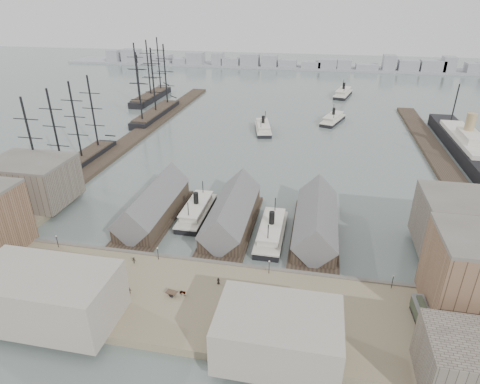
% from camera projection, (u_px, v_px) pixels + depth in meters
% --- Properties ---
extents(ground, '(900.00, 900.00, 0.00)m').
position_uv_depth(ground, '(219.00, 257.00, 112.49)').
color(ground, '#525F5C').
rests_on(ground, ground).
extents(quay, '(180.00, 30.00, 2.00)m').
position_uv_depth(quay, '(198.00, 302.00, 94.45)').
color(quay, '#796C51').
rests_on(quay, ground).
extents(seawall, '(180.00, 1.20, 2.30)m').
position_uv_depth(seawall, '(214.00, 265.00, 107.41)').
color(seawall, '#59544C').
rests_on(seawall, ground).
extents(west_wharf, '(10.00, 220.00, 1.60)m').
position_uv_depth(west_wharf, '(140.00, 133.00, 212.21)').
color(west_wharf, '#2D231C').
rests_on(west_wharf, ground).
extents(east_wharf, '(10.00, 180.00, 1.60)m').
position_uv_depth(east_wharf, '(439.00, 159.00, 177.58)').
color(east_wharf, '#2D231C').
rests_on(east_wharf, ground).
extents(ferry_shed_west, '(14.00, 42.00, 12.60)m').
position_uv_depth(ferry_shed_west, '(154.00, 206.00, 129.91)').
color(ferry_shed_west, '#2D231C').
rests_on(ferry_shed_west, ground).
extents(ferry_shed_center, '(14.00, 42.00, 12.60)m').
position_uv_depth(ferry_shed_center, '(232.00, 214.00, 125.31)').
color(ferry_shed_center, '#2D231C').
rests_on(ferry_shed_center, ground).
extents(ferry_shed_east, '(14.00, 42.00, 12.60)m').
position_uv_depth(ferry_shed_east, '(316.00, 222.00, 120.71)').
color(ferry_shed_east, '#2D231C').
rests_on(ferry_shed_east, ground).
extents(warehouse_west_back, '(26.00, 20.00, 14.00)m').
position_uv_depth(warehouse_west_back, '(32.00, 182.00, 136.76)').
color(warehouse_west_back, '#60564C').
rests_on(warehouse_west_back, west_land).
extents(warehouse_east_back, '(28.00, 20.00, 15.00)m').
position_uv_depth(warehouse_east_back, '(473.00, 226.00, 109.49)').
color(warehouse_east_back, '#60564C').
rests_on(warehouse_east_back, east_land).
extents(street_bldg_center, '(24.00, 16.00, 10.00)m').
position_uv_depth(street_bldg_center, '(278.00, 334.00, 77.70)').
color(street_bldg_center, gray).
rests_on(street_bldg_center, quay).
extents(street_bldg_west, '(30.00, 16.00, 12.00)m').
position_uv_depth(street_bldg_west, '(47.00, 296.00, 86.11)').
color(street_bldg_west, gray).
rests_on(street_bldg_west, quay).
extents(street_bldg_east, '(18.00, 14.00, 11.00)m').
position_uv_depth(street_bldg_east, '(476.00, 366.00, 70.41)').
color(street_bldg_east, '#60564C').
rests_on(street_bldg_east, quay).
extents(lamp_post_far_w, '(0.44, 0.44, 3.92)m').
position_uv_depth(lamp_post_far_w, '(57.00, 239.00, 112.22)').
color(lamp_post_far_w, black).
rests_on(lamp_post_far_w, quay).
extents(lamp_post_near_w, '(0.44, 0.44, 3.92)m').
position_uv_depth(lamp_post_near_w, '(158.00, 251.00, 106.91)').
color(lamp_post_near_w, black).
rests_on(lamp_post_near_w, quay).
extents(lamp_post_near_e, '(0.44, 0.44, 3.92)m').
position_uv_depth(lamp_post_near_e, '(269.00, 265.00, 101.60)').
color(lamp_post_near_e, black).
rests_on(lamp_post_near_e, quay).
extents(lamp_post_far_e, '(0.44, 0.44, 3.92)m').
position_uv_depth(lamp_post_far_e, '(393.00, 279.00, 96.30)').
color(lamp_post_far_e, black).
rests_on(lamp_post_far_e, quay).
extents(far_shore, '(500.00, 40.00, 15.72)m').
position_uv_depth(far_shore, '(297.00, 64.00, 405.32)').
color(far_shore, gray).
rests_on(far_shore, ground).
extents(ferry_docked_west, '(7.61, 25.35, 9.05)m').
position_uv_depth(ferry_docked_west, '(197.00, 210.00, 132.82)').
color(ferry_docked_west, black).
rests_on(ferry_docked_west, ground).
extents(ferry_docked_east, '(7.71, 25.70, 9.18)m').
position_uv_depth(ferry_docked_east, '(271.00, 231.00, 121.03)').
color(ferry_docked_east, black).
rests_on(ferry_docked_east, ground).
extents(ferry_open_near, '(13.03, 26.50, 9.09)m').
position_uv_depth(ferry_open_near, '(263.00, 128.00, 216.09)').
color(ferry_open_near, black).
rests_on(ferry_open_near, ground).
extents(ferry_open_mid, '(15.32, 26.59, 9.10)m').
position_uv_depth(ferry_open_mid, '(333.00, 119.00, 231.38)').
color(ferry_open_mid, black).
rests_on(ferry_open_mid, ground).
extents(ferry_open_far, '(14.97, 30.35, 10.41)m').
position_uv_depth(ferry_open_far, '(343.00, 93.00, 291.56)').
color(ferry_open_far, black).
rests_on(ferry_open_far, ground).
extents(sailing_ship_near, '(8.67, 59.70, 35.63)m').
position_uv_depth(sailing_ship_near, '(73.00, 165.00, 167.18)').
color(sailing_ship_near, black).
rests_on(sailing_ship_near, ground).
extents(sailing_ship_mid, '(9.71, 56.11, 39.92)m').
position_uv_depth(sailing_ship_mid, '(156.00, 113.00, 240.93)').
color(sailing_ship_mid, black).
rests_on(sailing_ship_mid, ground).
extents(sailing_ship_far, '(9.71, 53.94, 39.92)m').
position_uv_depth(sailing_ship_far, '(151.00, 96.00, 281.79)').
color(sailing_ship_far, black).
rests_on(sailing_ship_far, ground).
extents(ocean_steamer, '(12.67, 92.60, 18.52)m').
position_uv_depth(ocean_steamer, '(465.00, 144.00, 186.34)').
color(ocean_steamer, black).
rests_on(ocean_steamer, ground).
extents(tram, '(3.46, 10.70, 3.75)m').
position_uv_depth(tram, '(422.00, 316.00, 86.23)').
color(tram, black).
rests_on(tram, quay).
extents(horse_cart_left, '(4.60, 3.84, 1.63)m').
position_uv_depth(horse_cart_left, '(42.00, 257.00, 107.62)').
color(horse_cart_left, black).
rests_on(horse_cart_left, quay).
extents(horse_cart_center, '(4.96, 1.96, 1.58)m').
position_uv_depth(horse_cart_center, '(179.00, 293.00, 94.73)').
color(horse_cart_center, black).
rests_on(horse_cart_center, quay).
extents(horse_cart_right, '(4.77, 2.35, 1.58)m').
position_uv_depth(horse_cart_right, '(255.00, 308.00, 90.13)').
color(horse_cart_right, black).
rests_on(horse_cart_right, quay).
extents(pedestrian_0, '(0.73, 0.80, 1.80)m').
position_uv_depth(pedestrian_0, '(30.00, 260.00, 106.48)').
color(pedestrian_0, black).
rests_on(pedestrian_0, quay).
extents(pedestrian_1, '(0.76, 0.90, 1.65)m').
position_uv_depth(pedestrian_1, '(43.00, 275.00, 100.93)').
color(pedestrian_1, black).
rests_on(pedestrian_1, quay).
extents(pedestrian_2, '(1.22, 0.77, 1.80)m').
position_uv_depth(pedestrian_2, '(134.00, 260.00, 106.23)').
color(pedestrian_2, black).
rests_on(pedestrian_2, quay).
extents(pedestrian_3, '(1.05, 0.57, 1.70)m').
position_uv_depth(pedestrian_3, '(130.00, 290.00, 95.46)').
color(pedestrian_3, black).
rests_on(pedestrian_3, quay).
extents(pedestrian_4, '(1.02, 0.81, 1.82)m').
position_uv_depth(pedestrian_4, '(218.00, 281.00, 98.60)').
color(pedestrian_4, black).
rests_on(pedestrian_4, quay).
extents(pedestrian_5, '(0.65, 0.51, 1.65)m').
position_uv_depth(pedestrian_5, '(241.00, 300.00, 92.54)').
color(pedestrian_5, black).
rests_on(pedestrian_5, quay).
extents(pedestrian_6, '(0.96, 0.87, 1.62)m').
position_uv_depth(pedestrian_6, '(285.00, 293.00, 94.68)').
color(pedestrian_6, black).
rests_on(pedestrian_6, quay).
extents(pedestrian_7, '(1.15, 1.09, 1.57)m').
position_uv_depth(pedestrian_7, '(322.00, 327.00, 84.94)').
color(pedestrian_7, black).
rests_on(pedestrian_7, quay).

